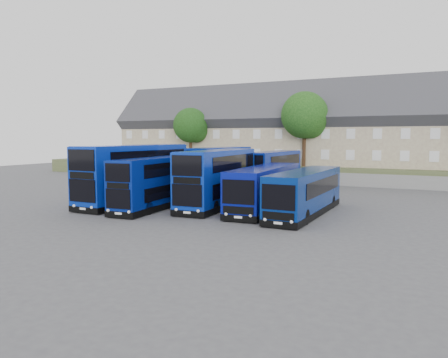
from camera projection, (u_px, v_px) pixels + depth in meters
ground at (178, 213)px, 32.41m from camera, size 120.00×120.00×0.00m
retaining_wall at (284, 177)px, 53.64m from camera, size 70.00×0.40×1.50m
earth_bank at (307, 169)px, 62.50m from camera, size 80.00×20.00×2.00m
terrace_row at (322, 130)px, 57.06m from camera, size 60.00×10.40×11.20m
dd_front_left at (135, 175)px, 37.10m from camera, size 2.89×12.33×4.90m
dd_front_mid at (155, 184)px, 34.31m from camera, size 3.18×10.17×3.98m
dd_front_right at (218, 179)px, 35.31m from camera, size 3.68×11.59×4.53m
dd_rear_left at (219, 168)px, 48.66m from camera, size 3.06×11.24×4.42m
dd_rear_right at (273, 172)px, 44.96m from camera, size 2.61×10.39×4.10m
coach_east_a at (265, 189)px, 33.90m from camera, size 3.58×12.27×3.31m
coach_east_b at (305, 193)px, 31.57m from camera, size 2.49×11.71×3.20m
tree_west at (192, 127)px, 60.25m from camera, size 4.80×4.80×7.65m
tree_mid at (306, 117)px, 53.40m from camera, size 5.76×5.76×9.18m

